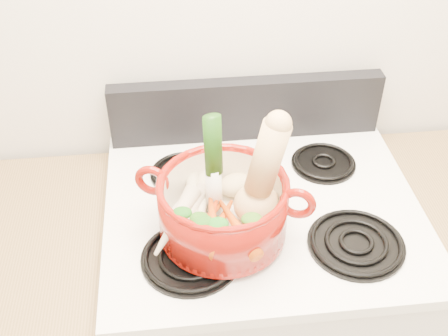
{
  "coord_description": "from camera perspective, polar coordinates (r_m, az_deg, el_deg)",
  "views": [
    {
      "loc": [
        -0.21,
        0.39,
        1.9
      ],
      "look_at": [
        -0.11,
        1.28,
        1.17
      ],
      "focal_mm": 45.0,
      "sensor_mm": 36.0,
      "label": 1
    }
  ],
  "objects": [
    {
      "name": "stove_body",
      "position": [
        1.77,
        3.23,
        -15.47
      ],
      "size": [
        0.76,
        0.65,
        0.92
      ],
      "primitive_type": "cube",
      "color": "silver",
      "rests_on": "floor"
    },
    {
      "name": "carrot_2",
      "position": [
        1.23,
        1.38,
        -6.16
      ],
      "size": [
        0.09,
        0.18,
        0.05
      ],
      "primitive_type": "cone",
      "rotation": [
        1.66,
        0.0,
        0.34
      ],
      "color": "#CB420A",
      "rests_on": "dutch_oven"
    },
    {
      "name": "cooktop",
      "position": [
        1.41,
        3.92,
        -4.18
      ],
      "size": [
        0.78,
        0.67,
        0.03
      ],
      "primitive_type": "cube",
      "color": "white",
      "rests_on": "stove_body"
    },
    {
      "name": "parsnip_0",
      "position": [
        1.28,
        -2.35,
        -4.24
      ],
      "size": [
        0.07,
        0.21,
        0.06
      ],
      "primitive_type": "cone",
      "rotation": [
        1.66,
        0.0,
        -0.15
      ],
      "color": "#F0E7C4",
      "rests_on": "dutch_oven"
    },
    {
      "name": "leek",
      "position": [
        1.23,
        -1.07,
        0.27
      ],
      "size": [
        0.06,
        0.07,
        0.27
      ],
      "primitive_type": "cylinder",
      "rotation": [
        -0.07,
        0.0,
        0.3
      ],
      "color": "silver",
      "rests_on": "dutch_oven"
    },
    {
      "name": "burner_back_left",
      "position": [
        1.49,
        -4.18,
        -0.4
      ],
      "size": [
        0.17,
        0.17,
        0.02
      ],
      "primitive_type": "cylinder",
      "color": "black",
      "rests_on": "cooktop"
    },
    {
      "name": "squash",
      "position": [
        1.21,
        3.51,
        -0.67
      ],
      "size": [
        0.18,
        0.13,
        0.28
      ],
      "primitive_type": null,
      "rotation": [
        0.0,
        0.21,
        0.13
      ],
      "color": "#E4BB75",
      "rests_on": "dutch_oven"
    },
    {
      "name": "parsnip_2",
      "position": [
        1.3,
        -3.07,
        -2.93
      ],
      "size": [
        0.04,
        0.19,
        0.06
      ],
      "primitive_type": "cone",
      "rotation": [
        1.66,
        0.0,
        -0.0
      ],
      "color": "beige",
      "rests_on": "dutch_oven"
    },
    {
      "name": "pot_handle_left",
      "position": [
        1.27,
        -7.34,
        -1.27
      ],
      "size": [
        0.08,
        0.04,
        0.08
      ],
      "primitive_type": "torus",
      "rotation": [
        1.57,
        0.0,
        -0.35
      ],
      "color": "maroon",
      "rests_on": "dutch_oven"
    },
    {
      "name": "burner_front_left",
      "position": [
        1.27,
        -3.41,
        -8.98
      ],
      "size": [
        0.22,
        0.22,
        0.02
      ],
      "primitive_type": "cylinder",
      "color": "black",
      "rests_on": "cooktop"
    },
    {
      "name": "carrot_4",
      "position": [
        1.22,
        -1.07,
        -5.98
      ],
      "size": [
        0.04,
        0.17,
        0.05
      ],
      "primitive_type": "cone",
      "rotation": [
        1.66,
        0.0,
        -0.01
      ],
      "color": "#CC3A0A",
      "rests_on": "dutch_oven"
    },
    {
      "name": "burner_front_right",
      "position": [
        1.33,
        13.29,
        -7.39
      ],
      "size": [
        0.22,
        0.22,
        0.02
      ],
      "primitive_type": "cylinder",
      "color": "black",
      "rests_on": "cooktop"
    },
    {
      "name": "pot_handle_right",
      "position": [
        1.21,
        7.48,
        -3.58
      ],
      "size": [
        0.08,
        0.04,
        0.08
      ],
      "primitive_type": "torus",
      "rotation": [
        1.57,
        0.0,
        -0.35
      ],
      "color": "maroon",
      "rests_on": "dutch_oven"
    },
    {
      "name": "dutch_oven",
      "position": [
        1.26,
        -0.1,
        -4.08
      ],
      "size": [
        0.37,
        0.37,
        0.14
      ],
      "primitive_type": "cylinder",
      "rotation": [
        0.0,
        0.0,
        -0.35
      ],
      "color": "maroon",
      "rests_on": "burner_front_left"
    },
    {
      "name": "parsnip_1",
      "position": [
        1.26,
        -3.6,
        -4.81
      ],
      "size": [
        0.11,
        0.18,
        0.05
      ],
      "primitive_type": "cone",
      "rotation": [
        1.66,
        0.0,
        -0.46
      ],
      "color": "beige",
      "rests_on": "dutch_oven"
    },
    {
      "name": "control_backsplash",
      "position": [
        1.58,
        2.28,
        6.03
      ],
      "size": [
        0.76,
        0.05,
        0.18
      ],
      "primitive_type": "cube",
      "color": "black",
      "rests_on": "cooktop"
    },
    {
      "name": "burner_back_right",
      "position": [
        1.54,
        10.08,
        0.62
      ],
      "size": [
        0.17,
        0.17,
        0.02
      ],
      "primitive_type": "cylinder",
      "color": "black",
      "rests_on": "cooktop"
    },
    {
      "name": "wall_back",
      "position": [
        1.5,
        2.26,
        15.43
      ],
      "size": [
        3.5,
        0.02,
        2.6
      ],
      "primitive_type": "cube",
      "color": "silver",
      "rests_on": "floor"
    },
    {
      "name": "parsnip_3",
      "position": [
        1.24,
        -4.98,
        -5.26
      ],
      "size": [
        0.13,
        0.19,
        0.06
      ],
      "primitive_type": "cone",
      "rotation": [
        1.66,
        0.0,
        -0.51
      ],
      "color": "beige",
      "rests_on": "dutch_oven"
    },
    {
      "name": "carrot_0",
      "position": [
        1.24,
        -0.6,
        -6.11
      ],
      "size": [
        0.11,
        0.17,
        0.05
      ],
      "primitive_type": "cone",
      "rotation": [
        1.66,
        0.0,
        -0.48
      ],
      "color": "#DA4F0A",
      "rests_on": "dutch_oven"
    },
    {
      "name": "carrot_1",
      "position": [
        1.25,
        -2.26,
        -5.77
      ],
      "size": [
        0.12,
        0.14,
        0.04
      ],
      "primitive_type": "cone",
      "rotation": [
        1.66,
        0.0,
        -0.72
      ],
      "color": "#BA4909",
      "rests_on": "dutch_oven"
    },
    {
      "name": "ginger",
      "position": [
        1.34,
        1.34,
        -1.74
      ],
      "size": [
        0.11,
        0.09,
        0.05
      ],
      "primitive_type": "ellipsoid",
      "rotation": [
        0.0,
        0.0,
        0.33
      ],
      "color": "tan",
      "rests_on": "dutch_oven"
    },
    {
      "name": "carrot_3",
      "position": [
        1.23,
        -1.56,
        -5.55
      ],
      "size": [
        0.08,
        0.14,
        0.04
      ],
      "primitive_type": "cone",
      "rotation": [
        1.66,
        0.0,
        -0.37
      ],
      "color": "#CA3E0A",
      "rests_on": "dutch_oven"
    }
  ]
}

